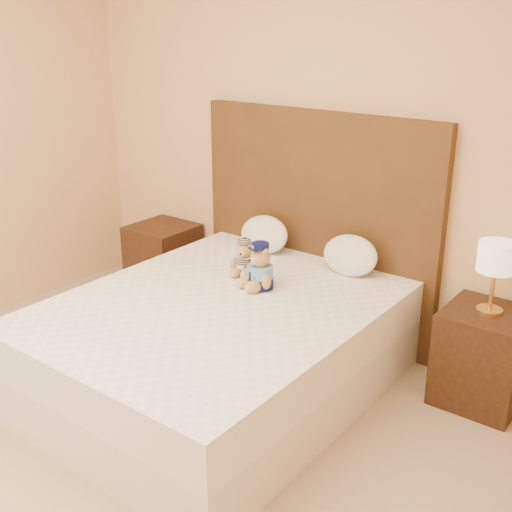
{
  "coord_description": "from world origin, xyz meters",
  "views": [
    {
      "loc": [
        2.16,
        -1.26,
        2.05
      ],
      "look_at": [
        0.08,
        1.45,
        0.77
      ],
      "focal_mm": 45.0,
      "sensor_mm": 36.0,
      "label": 1
    }
  ],
  "objects_px": {
    "lamp": "(496,261)",
    "pillow_left": "(264,233)",
    "nightstand_right": "(483,357)",
    "bed": "(219,346)",
    "teddy_police": "(260,266)",
    "teddy_prisoner": "(245,258)",
    "nightstand_left": "(164,260)",
    "pillow_right": "(350,254)"
  },
  "relations": [
    {
      "from": "lamp",
      "to": "pillow_left",
      "type": "bearing_deg",
      "value": 178.89
    },
    {
      "from": "nightstand_left",
      "to": "teddy_police",
      "type": "height_order",
      "value": "teddy_police"
    },
    {
      "from": "lamp",
      "to": "teddy_prisoner",
      "type": "relative_size",
      "value": 1.81
    },
    {
      "from": "bed",
      "to": "lamp",
      "type": "bearing_deg",
      "value": 32.62
    },
    {
      "from": "lamp",
      "to": "teddy_prisoner",
      "type": "xyz_separation_m",
      "value": [
        -1.39,
        -0.38,
        -0.19
      ]
    },
    {
      "from": "nightstand_left",
      "to": "lamp",
      "type": "distance_m",
      "value": 2.56
    },
    {
      "from": "teddy_police",
      "to": "pillow_left",
      "type": "distance_m",
      "value": 0.63
    },
    {
      "from": "lamp",
      "to": "teddy_police",
      "type": "distance_m",
      "value": 1.29
    },
    {
      "from": "pillow_right",
      "to": "teddy_prisoner",
      "type": "bearing_deg",
      "value": -140.67
    },
    {
      "from": "nightstand_right",
      "to": "bed",
      "type": "bearing_deg",
      "value": -147.38
    },
    {
      "from": "bed",
      "to": "pillow_right",
      "type": "height_order",
      "value": "pillow_right"
    },
    {
      "from": "lamp",
      "to": "bed",
      "type": "bearing_deg",
      "value": -147.38
    },
    {
      "from": "nightstand_right",
      "to": "pillow_left",
      "type": "xyz_separation_m",
      "value": [
        -1.55,
        0.03,
        0.41
      ]
    },
    {
      "from": "bed",
      "to": "nightstand_left",
      "type": "xyz_separation_m",
      "value": [
        -1.25,
        0.8,
        -0.0
      ]
    },
    {
      "from": "lamp",
      "to": "pillow_right",
      "type": "height_order",
      "value": "lamp"
    },
    {
      "from": "bed",
      "to": "nightstand_right",
      "type": "xyz_separation_m",
      "value": [
        1.25,
        0.8,
        -0.0
      ]
    },
    {
      "from": "bed",
      "to": "pillow_left",
      "type": "height_order",
      "value": "pillow_left"
    },
    {
      "from": "nightstand_left",
      "to": "teddy_prisoner",
      "type": "xyz_separation_m",
      "value": [
        1.11,
        -0.38,
        0.39
      ]
    },
    {
      "from": "bed",
      "to": "pillow_right",
      "type": "xyz_separation_m",
      "value": [
        0.37,
        0.83,
        0.4
      ]
    },
    {
      "from": "nightstand_left",
      "to": "lamp",
      "type": "relative_size",
      "value": 1.38
    },
    {
      "from": "nightstand_right",
      "to": "pillow_right",
      "type": "xyz_separation_m",
      "value": [
        -0.88,
        0.03,
        0.4
      ]
    },
    {
      "from": "pillow_right",
      "to": "lamp",
      "type": "bearing_deg",
      "value": -1.95
    },
    {
      "from": "nightstand_left",
      "to": "pillow_right",
      "type": "height_order",
      "value": "pillow_right"
    },
    {
      "from": "lamp",
      "to": "pillow_left",
      "type": "height_order",
      "value": "lamp"
    },
    {
      "from": "bed",
      "to": "nightstand_right",
      "type": "height_order",
      "value": "same"
    },
    {
      "from": "pillow_left",
      "to": "teddy_police",
      "type": "bearing_deg",
      "value": -55.29
    },
    {
      "from": "nightstand_right",
      "to": "lamp",
      "type": "relative_size",
      "value": 1.38
    },
    {
      "from": "nightstand_right",
      "to": "pillow_left",
      "type": "relative_size",
      "value": 1.48
    },
    {
      "from": "teddy_police",
      "to": "pillow_right",
      "type": "distance_m",
      "value": 0.6
    },
    {
      "from": "teddy_police",
      "to": "nightstand_left",
      "type": "bearing_deg",
      "value": 178.27
    },
    {
      "from": "nightstand_left",
      "to": "teddy_prisoner",
      "type": "relative_size",
      "value": 2.49
    },
    {
      "from": "teddy_prisoner",
      "to": "pillow_right",
      "type": "relative_size",
      "value": 0.6
    },
    {
      "from": "bed",
      "to": "lamp",
      "type": "distance_m",
      "value": 1.59
    },
    {
      "from": "pillow_left",
      "to": "pillow_right",
      "type": "relative_size",
      "value": 1.01
    },
    {
      "from": "nightstand_right",
      "to": "teddy_police",
      "type": "xyz_separation_m",
      "value": [
        -1.19,
        -0.49,
        0.41
      ]
    },
    {
      "from": "bed",
      "to": "nightstand_left",
      "type": "relative_size",
      "value": 3.64
    },
    {
      "from": "teddy_prisoner",
      "to": "pillow_right",
      "type": "height_order",
      "value": "pillow_right"
    },
    {
      "from": "nightstand_right",
      "to": "pillow_left",
      "type": "distance_m",
      "value": 1.6
    },
    {
      "from": "lamp",
      "to": "pillow_right",
      "type": "distance_m",
      "value": 0.9
    },
    {
      "from": "nightstand_left",
      "to": "lamp",
      "type": "xyz_separation_m",
      "value": [
        2.5,
        0.0,
        0.57
      ]
    },
    {
      "from": "nightstand_left",
      "to": "nightstand_right",
      "type": "bearing_deg",
      "value": 0.0
    },
    {
      "from": "nightstand_left",
      "to": "pillow_left",
      "type": "height_order",
      "value": "pillow_left"
    }
  ]
}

